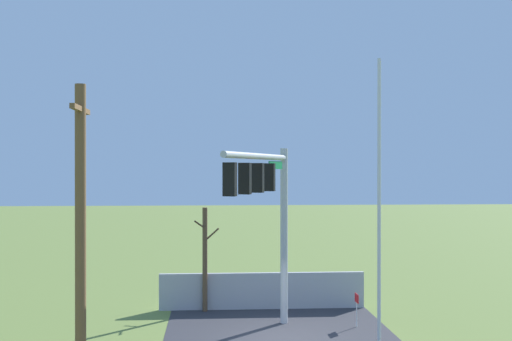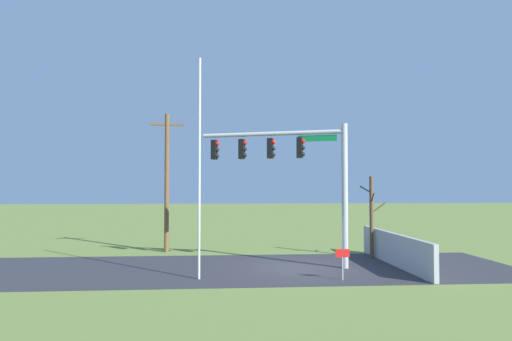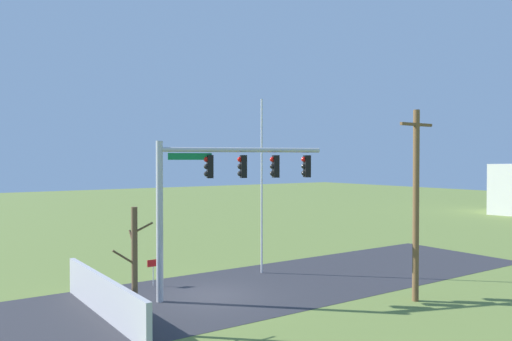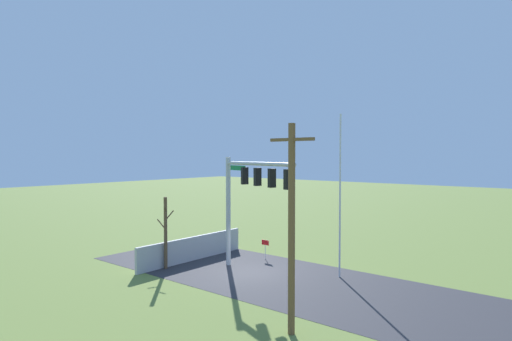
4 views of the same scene
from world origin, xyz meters
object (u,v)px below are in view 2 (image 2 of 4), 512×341
object	(u,v)px
bare_tree	(372,216)
signal_mast	(295,164)
utility_pole	(167,180)
open_sign	(343,257)
flagpole	(199,168)

from	to	relation	value
bare_tree	signal_mast	bearing A→B (deg)	-153.46
utility_pole	bare_tree	xyz separation A→B (m)	(10.89, -2.86, -1.91)
open_sign	flagpole	bearing A→B (deg)	173.61
open_sign	utility_pole	bearing A→B (deg)	132.94
signal_mast	flagpole	bearing A→B (deg)	-147.72
signal_mast	utility_pole	bearing A→B (deg)	142.27
utility_pole	flagpole	bearing A→B (deg)	-74.32
flagpole	bare_tree	bearing A→B (deg)	29.48
signal_mast	utility_pole	distance (m)	8.27
flagpole	open_sign	distance (m)	6.69
bare_tree	open_sign	distance (m)	6.46
utility_pole	bare_tree	world-z (taller)	utility_pole
signal_mast	bare_tree	size ratio (longest dim) A/B	1.57
signal_mast	open_sign	xyz separation A→B (m)	(1.31, -3.37, -3.85)
bare_tree	flagpole	bearing A→B (deg)	-150.52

